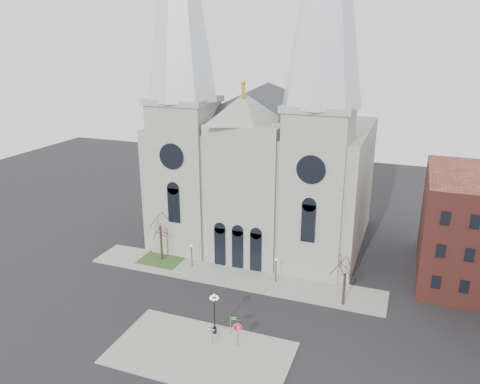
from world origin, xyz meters
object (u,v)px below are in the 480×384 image
(globe_lamp, at_px, (214,309))
(one_way_sign, at_px, (212,332))
(stop_sign, at_px, (238,330))
(street_name_sign, at_px, (231,324))

(globe_lamp, xyz_separation_m, one_way_sign, (0.51, -1.76, -1.62))
(stop_sign, relative_size, street_name_sign, 1.18)
(stop_sign, distance_m, globe_lamp, 3.46)
(stop_sign, bearing_deg, one_way_sign, -163.53)
(globe_lamp, relative_size, street_name_sign, 2.08)
(one_way_sign, bearing_deg, street_name_sign, 64.70)
(globe_lamp, xyz_separation_m, street_name_sign, (1.74, 0.37, -1.63))
(street_name_sign, bearing_deg, stop_sign, -67.90)
(stop_sign, distance_m, street_name_sign, 2.14)
(street_name_sign, bearing_deg, one_way_sign, -137.84)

